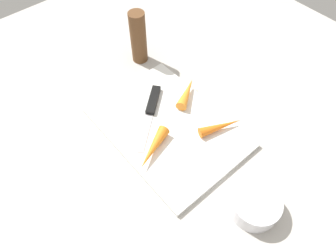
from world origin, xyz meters
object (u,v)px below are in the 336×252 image
(knife, at_px, (152,104))
(carrot_medium, at_px, (220,127))
(cutting_board, at_px, (168,127))
(pepper_grinder, at_px, (138,38))
(carrot_shortest, at_px, (187,93))
(small_bowl, at_px, (256,204))
(carrot_longest, at_px, (153,148))

(knife, distance_m, carrot_medium, 0.18)
(cutting_board, relative_size, pepper_grinder, 2.36)
(cutting_board, height_order, carrot_medium, carrot_medium)
(cutting_board, relative_size, carrot_medium, 3.38)
(knife, xyz_separation_m, carrot_medium, (0.16, 0.08, 0.01))
(carrot_shortest, relative_size, pepper_grinder, 0.65)
(knife, distance_m, pepper_grinder, 0.20)
(small_bowl, bearing_deg, carrot_longest, -162.33)
(pepper_grinder, bearing_deg, carrot_shortest, -1.10)
(pepper_grinder, bearing_deg, cutting_board, -22.81)
(carrot_medium, xyz_separation_m, carrot_longest, (-0.06, -0.16, 0.00))
(carrot_medium, xyz_separation_m, carrot_shortest, (-0.13, 0.01, 0.00))
(knife, distance_m, carrot_longest, 0.14)
(knife, relative_size, pepper_grinder, 1.10)
(carrot_shortest, distance_m, pepper_grinder, 0.21)
(small_bowl, bearing_deg, cutting_board, -179.42)
(cutting_board, xyz_separation_m, carrot_longest, (0.03, -0.07, 0.02))
(carrot_longest, bearing_deg, small_bowl, 84.20)
(small_bowl, relative_size, pepper_grinder, 0.66)
(carrot_longest, relative_size, pepper_grinder, 0.75)
(carrot_shortest, xyz_separation_m, pepper_grinder, (-0.20, 0.00, 0.05))
(carrot_medium, height_order, carrot_shortest, carrot_shortest)
(cutting_board, bearing_deg, carrot_shortest, 112.40)
(carrot_medium, distance_m, carrot_longest, 0.17)
(knife, height_order, carrot_medium, carrot_medium)
(knife, bearing_deg, carrot_longest, 12.71)
(carrot_medium, height_order, small_bowl, small_bowl)
(carrot_shortest, bearing_deg, knife, 128.67)
(knife, bearing_deg, cutting_board, 41.93)
(knife, xyz_separation_m, small_bowl, (0.34, -0.01, 0.00))
(small_bowl, xyz_separation_m, pepper_grinder, (-0.51, 0.10, 0.05))
(cutting_board, bearing_deg, pepper_grinder, 157.19)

